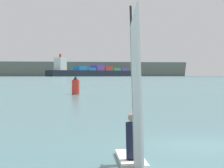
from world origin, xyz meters
The scene contains 5 objects.
ground_plane centered at (0.00, 0.00, 0.00)m, with size 4000.00×4000.00×0.00m, color #386066.
windsurfer centered at (-2.05, -3.65, 1.13)m, with size 0.99×3.82×4.20m.
cargo_ship centered at (-112.28, 852.56, 9.00)m, with size 155.39×170.47×39.64m.
distant_headland centered at (-4.15, 1157.57, 15.05)m, with size 1215.10×352.33×30.11m, color #60665B.
channel_buoy centered at (-10.40, 38.29, 0.98)m, with size 0.91×0.91×2.18m.
Camera 1 is at (-1.62, -15.02, 2.26)m, focal length 74.15 mm.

